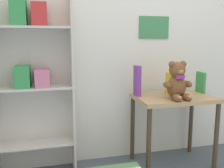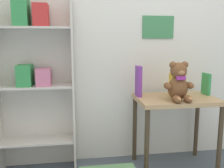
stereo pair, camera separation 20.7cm
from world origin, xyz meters
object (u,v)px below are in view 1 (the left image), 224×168
Objects in this scene: book_standing_purple at (137,81)px; book_standing_yellow at (170,83)px; display_table at (173,107)px; teddy_bear at (177,82)px; book_standing_green at (201,82)px; bookshelf_side at (33,75)px.

book_standing_yellow is (0.32, -0.01, -0.04)m from book_standing_purple.
teddy_bear is at bearing -105.57° from display_table.
book_standing_green is (0.63, -0.02, -0.04)m from book_standing_purple.
bookshelf_side is 7.65× the size of book_standing_yellow.
teddy_bear reaches higher than display_table.
bookshelf_side is 1.53m from book_standing_green.
bookshelf_side is at bearing 171.38° from display_table.
book_standing_green is at bearing -4.00° from bookshelf_side.
book_standing_purple is (-0.29, 0.20, -0.01)m from teddy_bear.
display_table is 0.38m from book_standing_green.
bookshelf_side is at bearing 178.02° from book_standing_green.
book_standing_yellow is (0.03, 0.18, -0.05)m from teddy_bear.
display_table is at bearing -164.37° from book_standing_green.
book_standing_green is at bearing -0.27° from book_standing_yellow.
book_standing_purple reaches higher than display_table.
display_table is 3.54× the size of book_standing_green.
book_standing_green reaches higher than display_table.
display_table is 0.22m from book_standing_yellow.
teddy_bear is 1.61× the size of book_standing_yellow.
bookshelf_side is at bearing 175.27° from book_standing_yellow.
book_standing_yellow reaches higher than display_table.
book_standing_purple is 0.32m from book_standing_yellow.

